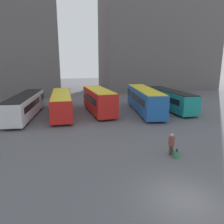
# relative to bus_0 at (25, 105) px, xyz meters

# --- Properties ---
(ground_plane) EXTENTS (160.00, 160.00, 0.00)m
(ground_plane) POSITION_rel_bus_0_xyz_m (10.19, -20.71, -1.57)
(ground_plane) COLOR #56565B
(building_block_right) EXTENTS (27.91, 12.59, 24.46)m
(building_block_right) POSITION_rel_bus_0_xyz_m (29.34, 22.34, 10.66)
(building_block_right) COLOR #5B5656
(building_block_right) RESTS_ON ground_plane
(bus_0) EXTENTS (4.19, 12.25, 2.86)m
(bus_0) POSITION_rel_bus_0_xyz_m (0.00, 0.00, 0.00)
(bus_0) COLOR silver
(bus_0) RESTS_ON ground_plane
(bus_1) EXTENTS (3.01, 11.74, 2.93)m
(bus_1) POSITION_rel_bus_0_xyz_m (4.58, 0.08, 0.03)
(bus_1) COLOR red
(bus_1) RESTS_ON ground_plane
(bus_2) EXTENTS (3.09, 9.27, 3.33)m
(bus_2) POSITION_rel_bus_0_xyz_m (9.63, -0.36, 0.22)
(bus_2) COLOR red
(bus_2) RESTS_ON ground_plane
(bus_3) EXTENTS (4.36, 12.48, 3.32)m
(bus_3) POSITION_rel_bus_0_xyz_m (15.98, -1.33, 0.24)
(bus_3) COLOR #1E56A3
(bus_3) RESTS_ON ground_plane
(bus_4) EXTENTS (2.61, 11.51, 2.86)m
(bus_4) POSITION_rel_bus_0_xyz_m (20.39, -0.54, -0.01)
(bus_4) COLOR #19847F
(bus_4) RESTS_ON ground_plane
(traveler) EXTENTS (0.54, 0.54, 1.76)m
(traveler) POSITION_rel_bus_0_xyz_m (12.33, -15.35, -0.53)
(traveler) COLOR #4C3828
(traveler) RESTS_ON ground_plane
(suitcase) EXTENTS (0.35, 0.48, 0.75)m
(suitcase) POSITION_rel_bus_0_xyz_m (12.48, -15.84, -1.31)
(suitcase) COLOR #28844C
(suitcase) RESTS_ON ground_plane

